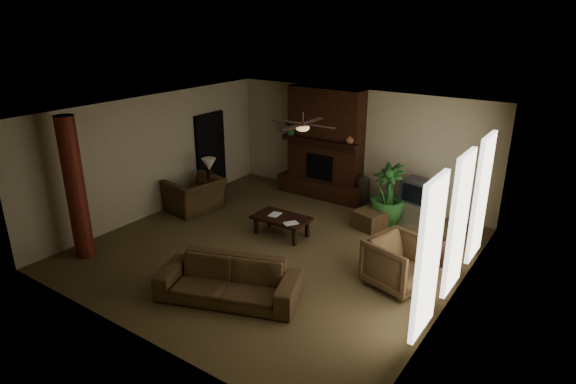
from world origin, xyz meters
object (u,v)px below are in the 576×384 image
Objects in this scene: ottoman at (370,219)px; sofa at (228,274)px; armchair_left at (195,190)px; floor_plant at (387,207)px; lamp_right at (435,216)px; armchair_right at (399,261)px; side_table_left at (212,194)px; log_column at (75,189)px; side_table_right at (428,251)px; floor_vase at (363,189)px; tv_stand at (414,211)px; lamp_left at (209,166)px; coffee_table at (281,219)px.

sofa is at bearing -100.05° from ottoman.
armchair_left is 0.87× the size of floor_plant.
lamp_right is at bearing -27.68° from ottoman.
floor_plant is at bearing 58.58° from sofa.
armchair_right is 2.48m from ottoman.
side_table_left is 5.60m from lamp_right.
log_column is 5.09× the size of side_table_right.
lamp_right reaches higher than floor_vase.
lamp_right reaches higher than sofa.
ottoman is at bearing 59.94° from sofa.
tv_stand is 1.31× the size of lamp_right.
side_table_left is at bearing -179.41° from lamp_right.
floor_vase is at bearing 140.28° from lamp_right.
armchair_right reaches higher than floor_vase.
armchair_right is (2.17, 1.98, 0.04)m from sofa.
tv_stand is at bearing 126.32° from armchair_left.
ottoman is at bearing 47.10° from log_column.
side_table_left is (0.20, 3.44, -1.12)m from log_column.
armchair_left is 1.88× the size of lamp_right.
floor_vase is 1.15m from floor_plant.
tv_stand is (4.60, 2.38, -0.28)m from armchair_left.
armchair_right is 1.52× the size of lamp_left.
sofa is at bearing 61.39° from armchair_left.
log_column is 6.75m from lamp_right.
armchair_left reaches higher than ottoman.
coffee_table is at bearing -11.20° from side_table_left.
armchair_left is 2.22× the size of side_table_left.
side_table_left is (0.06, 0.51, -0.26)m from armchair_left.
lamp_right is at bearing 31.32° from log_column.
side_table_left is at bearing 63.86° from lamp_left.
side_table_left is at bearing -177.51° from armchair_left.
side_table_right is (0.16, 1.07, -0.22)m from armchair_right.
tv_stand reaches higher than coffee_table.
floor_plant is at bearing 48.64° from log_column.
log_column is 6.53m from floor_plant.
armchair_left reaches higher than tv_stand.
log_column is 3.64× the size of floor_vase.
tv_stand is at bearing 48.22° from log_column.
lamp_left is at bearing -179.14° from lamp_right.
lamp_left reaches higher than ottoman.
coffee_table is at bearing -170.10° from side_table_right.
log_column reaches higher than sofa.
ottoman is (1.40, 1.43, -0.17)m from coffee_table.
armchair_left is (-3.23, 2.49, 0.08)m from sofa.
armchair_left is 1.58× the size of floor_vase.
armchair_left is 2.22× the size of side_table_right.
log_column is 4.31× the size of lamp_right.
floor_vase is at bearing 170.66° from tv_stand.
log_column is 4.31× the size of lamp_left.
coffee_table is at bearing 47.87° from log_column.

